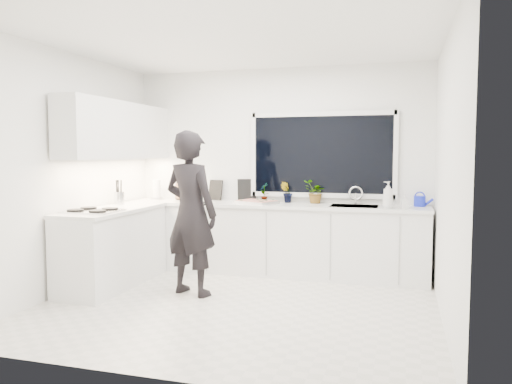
% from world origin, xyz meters
% --- Properties ---
extents(floor, '(4.00, 3.50, 0.02)m').
position_xyz_m(floor, '(0.00, 0.00, -0.01)').
color(floor, beige).
rests_on(floor, ground).
extents(wall_back, '(4.00, 0.02, 2.70)m').
position_xyz_m(wall_back, '(0.00, 1.76, 1.35)').
color(wall_back, white).
rests_on(wall_back, ground).
extents(wall_left, '(0.02, 3.50, 2.70)m').
position_xyz_m(wall_left, '(-2.01, 0.00, 1.35)').
color(wall_left, white).
rests_on(wall_left, ground).
extents(wall_right, '(0.02, 3.50, 2.70)m').
position_xyz_m(wall_right, '(2.01, 0.00, 1.35)').
color(wall_right, white).
rests_on(wall_right, ground).
extents(ceiling, '(4.00, 3.50, 0.02)m').
position_xyz_m(ceiling, '(0.00, 0.00, 2.71)').
color(ceiling, white).
rests_on(ceiling, wall_back).
extents(window, '(1.80, 0.02, 1.00)m').
position_xyz_m(window, '(0.60, 1.73, 1.55)').
color(window, black).
rests_on(window, wall_back).
extents(base_cabinets_back, '(3.92, 0.58, 0.88)m').
position_xyz_m(base_cabinets_back, '(0.00, 1.45, 0.44)').
color(base_cabinets_back, white).
rests_on(base_cabinets_back, floor).
extents(base_cabinets_left, '(0.58, 1.60, 0.88)m').
position_xyz_m(base_cabinets_left, '(-1.67, 0.35, 0.44)').
color(base_cabinets_left, white).
rests_on(base_cabinets_left, floor).
extents(countertop_back, '(3.94, 0.62, 0.04)m').
position_xyz_m(countertop_back, '(0.00, 1.44, 0.90)').
color(countertop_back, silver).
rests_on(countertop_back, base_cabinets_back).
extents(countertop_left, '(0.62, 1.60, 0.04)m').
position_xyz_m(countertop_left, '(-1.67, 0.35, 0.90)').
color(countertop_left, silver).
rests_on(countertop_left, base_cabinets_left).
extents(upper_cabinets, '(0.34, 2.10, 0.70)m').
position_xyz_m(upper_cabinets, '(-1.79, 0.70, 1.85)').
color(upper_cabinets, white).
rests_on(upper_cabinets, wall_left).
extents(sink, '(0.58, 0.42, 0.14)m').
position_xyz_m(sink, '(1.05, 1.45, 0.87)').
color(sink, silver).
rests_on(sink, countertop_back).
extents(faucet, '(0.03, 0.03, 0.22)m').
position_xyz_m(faucet, '(1.05, 1.65, 1.03)').
color(faucet, silver).
rests_on(faucet, countertop_back).
extents(stovetop, '(0.56, 0.48, 0.03)m').
position_xyz_m(stovetop, '(-1.69, -0.00, 0.94)').
color(stovetop, black).
rests_on(stovetop, countertop_left).
extents(person, '(0.76, 0.60, 1.82)m').
position_xyz_m(person, '(-0.62, 0.26, 0.91)').
color(person, black).
rests_on(person, floor).
extents(pizza_tray, '(0.60, 0.53, 0.03)m').
position_xyz_m(pizza_tray, '(-0.20, 1.42, 0.94)').
color(pizza_tray, silver).
rests_on(pizza_tray, countertop_back).
extents(pizza, '(0.54, 0.47, 0.01)m').
position_xyz_m(pizza, '(-0.20, 1.42, 0.95)').
color(pizza, '#B21723').
rests_on(pizza, pizza_tray).
extents(watering_can, '(0.16, 0.16, 0.13)m').
position_xyz_m(watering_can, '(1.83, 1.61, 0.98)').
color(watering_can, '#1523C6').
rests_on(watering_can, countertop_back).
extents(paper_towel_roll, '(0.12, 0.12, 0.26)m').
position_xyz_m(paper_towel_roll, '(-1.71, 1.55, 1.05)').
color(paper_towel_roll, white).
rests_on(paper_towel_roll, countertop_back).
extents(knife_block, '(0.15, 0.14, 0.22)m').
position_xyz_m(knife_block, '(-1.37, 1.59, 1.03)').
color(knife_block, '#986946').
rests_on(knife_block, countertop_back).
extents(utensil_crock, '(0.17, 0.17, 0.16)m').
position_xyz_m(utensil_crock, '(-1.85, 0.80, 1.00)').
color(utensil_crock, silver).
rests_on(utensil_crock, countertop_left).
extents(picture_frame_large, '(0.22, 0.08, 0.28)m').
position_xyz_m(picture_frame_large, '(-0.88, 1.69, 1.06)').
color(picture_frame_large, black).
rests_on(picture_frame_large, countertop_back).
extents(picture_frame_small, '(0.24, 0.12, 0.30)m').
position_xyz_m(picture_frame_small, '(-0.42, 1.69, 1.07)').
color(picture_frame_small, black).
rests_on(picture_frame_small, countertop_back).
extents(herb_plants, '(0.92, 0.36, 0.30)m').
position_xyz_m(herb_plants, '(0.38, 1.61, 1.07)').
color(herb_plants, '#26662D').
rests_on(herb_plants, countertop_back).
extents(soap_bottles, '(0.32, 0.17, 0.32)m').
position_xyz_m(soap_bottles, '(1.49, 1.30, 1.07)').
color(soap_bottles, '#D8BF66').
rests_on(soap_bottles, countertop_back).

